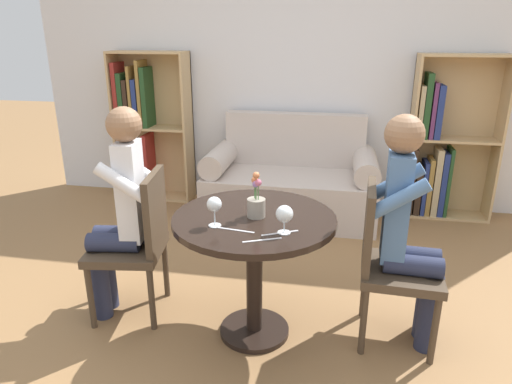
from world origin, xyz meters
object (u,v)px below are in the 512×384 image
chair_right (388,259)px  flower_vase (256,203)px  person_right (409,230)px  wine_glass_left (214,205)px  couch (291,183)px  bookshelf_left (145,130)px  person_left (120,212)px  bookshelf_right (440,149)px  wine_glass_right (284,215)px  chair_left (138,239)px

chair_right → flower_vase: (-0.71, -0.10, 0.31)m
person_right → wine_glass_left: bearing=107.3°
couch → bookshelf_left: 1.60m
couch → person_left: (-0.81, -1.77, 0.36)m
couch → bookshelf_right: (1.33, 0.27, 0.32)m
bookshelf_left → wine_glass_right: size_ratio=10.34×
wine_glass_right → person_left: bearing=166.2°
wine_glass_left → couch: bearing=85.1°
chair_right → person_left: person_left is taller
bookshelf_left → person_right: (2.34, -2.01, -0.03)m
chair_right → flower_vase: flower_vase is taller
couch → bookshelf_right: bearing=11.2°
chair_left → flower_vase: (0.73, -0.08, 0.31)m
chair_right → person_right: person_right is taller
person_right → person_left: bearing=93.9°
wine_glass_left → flower_vase: flower_vase is taller
bookshelf_right → wine_glass_left: bearing=-123.7°
person_right → wine_glass_right: 0.70m
bookshelf_right → flower_vase: bookshelf_right is taller
chair_right → wine_glass_left: 0.99m
chair_left → wine_glass_right: size_ratio=6.32×
chair_right → flower_vase: 0.78m
person_right → chair_left: bearing=93.2°
couch → wine_glass_left: size_ratio=9.99×
chair_left → person_right: (1.52, 0.01, 0.18)m
couch → chair_right: (0.72, -1.73, 0.18)m
bookshelf_left → flower_vase: size_ratio=5.88×
wine_glass_left → chair_left: bearing=156.0°
couch → wine_glass_left: (-0.17, -1.99, 0.53)m
flower_vase → person_right: bearing=6.6°
chair_right → person_left: 1.53m
couch → chair_left: size_ratio=1.72×
bookshelf_left → bookshelf_right: same height
bookshelf_right → flower_vase: bearing=-122.2°
person_right → bookshelf_left: bearing=52.2°
chair_left → person_left: bearing=-84.4°
bookshelf_left → flower_vase: (1.54, -2.10, 0.10)m
person_left → bookshelf_right: bearing=125.2°
person_left → wine_glass_right: bearing=67.9°
wine_glass_right → wine_glass_left: bearing=176.7°
chair_right → wine_glass_left: size_ratio=5.81×
bookshelf_right → wine_glass_right: bookshelf_right is taller
bookshelf_left → chair_right: bookshelf_left is taller
chair_right → wine_glass_right: bearing=120.4°
bookshelf_left → chair_left: bearing=-68.0°
chair_right → wine_glass_right: chair_right is taller
person_left → wine_glass_right: 1.03m
bookshelf_right → person_right: (-0.53, -2.01, 0.04)m
person_left → flower_vase: bearing=77.3°
chair_left → bookshelf_left: bearing=-166.4°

